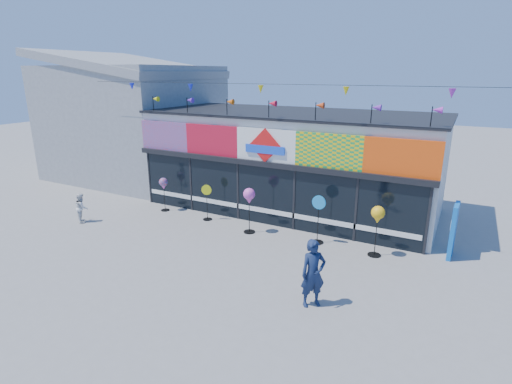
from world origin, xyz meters
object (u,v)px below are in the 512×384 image
Objects in this scene: blue_sign at (453,230)px; spinner_0 at (164,184)px; spinner_2 at (249,197)px; adult_man at (313,273)px; spinner_1 at (207,201)px; spinner_4 at (378,216)px; child at (82,208)px; spinner_3 at (318,218)px.

spinner_0 is (-11.03, -0.84, 0.27)m from blue_sign.
adult_man reaches higher than spinner_2.
spinner_1 is 6.67m from spinner_4.
spinner_3 is at bearing -124.76° from child.
spinner_3 is at bearing -1.25° from spinner_0.
adult_man is (-2.94, -4.75, 0.00)m from blue_sign.
child is at bearing -161.72° from spinner_2.
spinner_2 is 4.52m from spinner_4.
spinner_3 is (4.66, -0.08, 0.14)m from spinner_1.
spinner_0 is 0.81× the size of adult_man.
blue_sign is 4.25m from spinner_3.
spinner_1 is 0.86× the size of spinner_4.
blue_sign is 1.22× the size of spinner_1.
spinner_2 is 0.96× the size of adult_man.
spinner_1 is (2.24, -0.07, -0.39)m from spinner_0.
spinner_1 is 4.93m from child.
blue_sign is 8.84m from spinner_1.
spinner_3 is (2.53, 0.29, -0.45)m from spinner_2.
spinner_0 reaches higher than child.
spinner_1 reaches higher than spinner_0.
adult_man is (8.09, -3.90, -0.27)m from spinner_0.
spinner_2 is at bearing -177.58° from spinner_4.
spinner_4 is (4.51, 0.19, -0.01)m from spinner_2.
blue_sign is 11.07m from spinner_0.
spinner_0 is 4.39m from spinner_2.
adult_man is at bearing -42.90° from spinner_2.
spinner_0 is at bearing 174.26° from spinner_2.
adult_man reaches higher than spinner_0.
spinner_4 reaches higher than spinner_1.
adult_man is at bearing -72.34° from spinner_3.
spinner_0 is at bearing 178.75° from spinner_3.
spinner_4 is at bearing 34.25° from adult_man.
adult_man is at bearing -33.21° from spinner_1.
spinner_3 is 2.03m from spinner_4.
child is (-2.02, -2.55, -0.58)m from spinner_0.
spinner_4 is (6.64, -0.18, 0.58)m from spinner_1.
adult_man is 1.54× the size of child.
spinner_2 is at bearing -173.52° from spinner_3.
blue_sign is 1.03× the size of spinner_3.
adult_man is 10.20m from child.
blue_sign is 1.22× the size of spinner_0.
child is (-10.11, 1.36, -0.31)m from adult_man.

